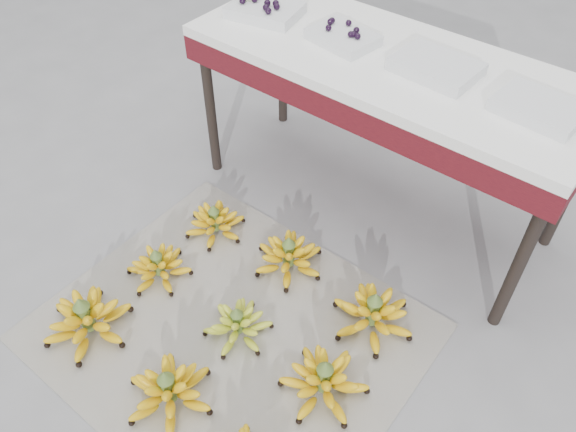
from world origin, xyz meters
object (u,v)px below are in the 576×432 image
Objects in this scene: newspaper_mat at (230,332)px; bunch_back_right at (373,314)px; bunch_mid_left at (159,267)px; tray_left at (343,37)px; tray_far_left at (265,10)px; bunch_front_center at (169,391)px; bunch_back_center at (289,257)px; tray_far_right at (539,108)px; tray_right at (436,67)px; bunch_back_left at (215,223)px; vendor_table at (387,76)px; bunch_mid_center at (238,325)px; bunch_mid_right at (324,381)px; bunch_front_left at (87,320)px.

newspaper_mat is 4.01× the size of bunch_back_right.
bunch_mid_left is 1.09m from tray_left.
bunch_front_center is at bearing -64.39° from tray_far_left.
newspaper_mat is 0.37m from bunch_back_center.
newspaper_mat is at bearing -58.13° from tray_far_left.
tray_right is at bearing 177.04° from tray_far_right.
tray_right is at bearing 3.12° from tray_left.
bunch_back_left is 0.92× the size of bunch_back_center.
vendor_table is at bearing 82.44° from bunch_front_center.
newspaper_mat is at bearing -130.59° from bunch_mid_center.
bunch_back_center reaches higher than bunch_mid_left.
bunch_back_right is (0.35, 0.32, 0.01)m from bunch_mid_center.
tray_left is at bearing 100.96° from newspaper_mat.
bunch_mid_right is 1.20m from tray_left.
bunch_mid_center is (0.03, 0.01, 0.05)m from newspaper_mat.
tray_far_left is at bearing -179.03° from tray_far_right.
tray_far_left is (-0.89, 0.50, 0.67)m from bunch_back_right.
bunch_front_left is (-0.39, -0.30, 0.07)m from newspaper_mat.
bunch_back_center is 0.40m from bunch_back_right.
vendor_table is 0.56m from tray_far_left.
tray_far_left is at bearing -176.08° from vendor_table.
tray_right is (0.17, -0.00, 0.10)m from vendor_table.
vendor_table reaches higher than bunch_back_right.
tray_far_left reaches higher than bunch_back_left.
tray_right reaches higher than bunch_mid_center.
bunch_mid_center is (-0.00, 0.32, -0.01)m from bunch_front_center.
tray_far_left reaches higher than tray_left.
vendor_table is (-0.37, 0.85, 0.56)m from bunch_mid_right.
bunch_mid_center is at bearing -101.21° from tray_right.
bunch_mid_right is 1.08m from vendor_table.
tray_left is 0.72m from tray_far_right.
bunch_mid_right is at bearing -31.03° from bunch_back_center.
bunch_back_center is at bearing 120.40° from bunch_mid_center.
tray_right is at bearing 74.04° from bunch_front_center.
bunch_back_right is 1.19× the size of tray_left.
bunch_back_left is 0.19× the size of vendor_table.
bunch_back_left is at bearing 153.35° from bunch_mid_right.
bunch_mid_left is 1.02× the size of bunch_back_right.
tray_far_right reaches higher than bunch_mid_left.
bunch_mid_right reaches higher than bunch_front_center.
bunch_back_center is (0.37, 0.67, -0.01)m from bunch_front_left.
bunch_back_right is at bearing -29.26° from tray_far_left.
bunch_mid_left is 1.43m from tray_far_right.
bunch_back_center is 1.15× the size of tray_far_right.
bunch_front_left is 1.38× the size of bunch_back_left.
bunch_front_left is at bearing -162.57° from bunch_mid_right.
bunch_back_right reaches higher than bunch_mid_right.
tray_left is at bearing 100.01° from bunch_front_left.
bunch_back_left is 1.09× the size of tray_left.
bunch_back_left reaches higher than bunch_mid_left.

